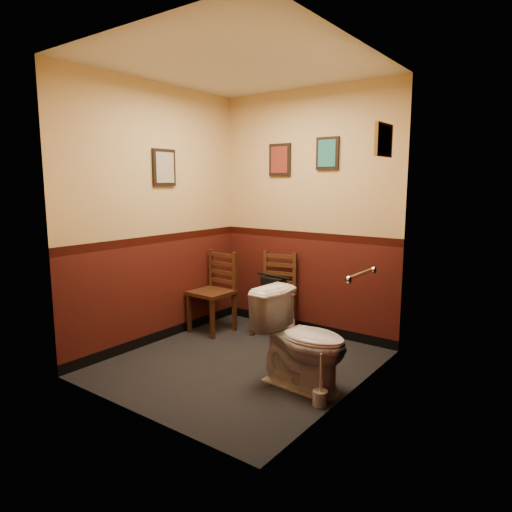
# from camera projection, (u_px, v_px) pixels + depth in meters

# --- Properties ---
(floor) EXTENTS (2.20, 2.40, 0.00)m
(floor) POSITION_uv_depth(u_px,v_px,m) (240.00, 363.00, 4.33)
(floor) COLOR black
(floor) RESTS_ON ground
(ceiling) EXTENTS (2.20, 2.40, 0.00)m
(ceiling) POSITION_uv_depth(u_px,v_px,m) (239.00, 64.00, 3.90)
(ceiling) COLOR silver
(ceiling) RESTS_ON ground
(wall_back) EXTENTS (2.20, 0.00, 2.70)m
(wall_back) POSITION_uv_depth(u_px,v_px,m) (307.00, 214.00, 5.06)
(wall_back) COLOR #43140F
(wall_back) RESTS_ON ground
(wall_front) EXTENTS (2.20, 0.00, 2.70)m
(wall_front) POSITION_uv_depth(u_px,v_px,m) (132.00, 233.00, 3.16)
(wall_front) COLOR #43140F
(wall_front) RESTS_ON ground
(wall_left) EXTENTS (0.00, 2.40, 2.70)m
(wall_left) POSITION_uv_depth(u_px,v_px,m) (157.00, 216.00, 4.76)
(wall_left) COLOR #43140F
(wall_left) RESTS_ON ground
(wall_right) EXTENTS (0.00, 2.40, 2.70)m
(wall_right) POSITION_uv_depth(u_px,v_px,m) (353.00, 228.00, 3.47)
(wall_right) COLOR #43140F
(wall_right) RESTS_ON ground
(grab_bar) EXTENTS (0.05, 0.56, 0.06)m
(grab_bar) POSITION_uv_depth(u_px,v_px,m) (361.00, 274.00, 3.75)
(grab_bar) COLOR silver
(grab_bar) RESTS_ON wall_right
(framed_print_back_a) EXTENTS (0.28, 0.04, 0.36)m
(framed_print_back_a) POSITION_uv_depth(u_px,v_px,m) (280.00, 160.00, 5.16)
(framed_print_back_a) COLOR black
(framed_print_back_a) RESTS_ON wall_back
(framed_print_back_b) EXTENTS (0.26, 0.04, 0.34)m
(framed_print_back_b) POSITION_uv_depth(u_px,v_px,m) (327.00, 153.00, 4.80)
(framed_print_back_b) COLOR black
(framed_print_back_b) RESTS_ON wall_back
(framed_print_left) EXTENTS (0.04, 0.30, 0.38)m
(framed_print_left) POSITION_uv_depth(u_px,v_px,m) (164.00, 168.00, 4.74)
(framed_print_left) COLOR black
(framed_print_left) RESTS_ON wall_left
(framed_print_right) EXTENTS (0.04, 0.34, 0.28)m
(framed_print_right) POSITION_uv_depth(u_px,v_px,m) (383.00, 140.00, 3.84)
(framed_print_right) COLOR olive
(framed_print_right) RESTS_ON wall_right
(toilet) EXTENTS (0.84, 0.50, 0.80)m
(toilet) POSITION_uv_depth(u_px,v_px,m) (302.00, 341.00, 3.77)
(toilet) COLOR white
(toilet) RESTS_ON floor
(toilet_brush) EXTENTS (0.12, 0.12, 0.42)m
(toilet_brush) POSITION_uv_depth(u_px,v_px,m) (320.00, 397.00, 3.50)
(toilet_brush) COLOR silver
(toilet_brush) RESTS_ON floor
(chair_left) EXTENTS (0.44, 0.44, 0.92)m
(chair_left) POSITION_uv_depth(u_px,v_px,m) (214.00, 292.00, 5.22)
(chair_left) COLOR #58301A
(chair_left) RESTS_ON floor
(chair_right) EXTENTS (0.50, 0.50, 0.91)m
(chair_right) POSITION_uv_depth(u_px,v_px,m) (275.00, 293.00, 5.16)
(chair_right) COLOR #58301A
(chair_right) RESTS_ON floor
(handbag) EXTENTS (0.29, 0.17, 0.20)m
(handbag) POSITION_uv_depth(u_px,v_px,m) (274.00, 285.00, 5.11)
(handbag) COLOR black
(handbag) RESTS_ON chair_right
(tp_stack) EXTENTS (0.21, 0.13, 0.28)m
(tp_stack) POSITION_uv_depth(u_px,v_px,m) (290.00, 325.00, 5.10)
(tp_stack) COLOR silver
(tp_stack) RESTS_ON floor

